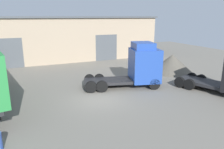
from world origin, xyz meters
TOP-DOWN VIEW (x-y plane):
  - ground_plane at (0.00, 0.00)m, footprint 60.00×60.00m
  - warehouse_building at (0.00, 17.54)m, footprint 29.06×7.59m
  - tractor_unit_blue at (4.33, 1.72)m, footprint 6.92×4.08m
  - gravel_pile at (10.41, 4.71)m, footprint 4.70×4.70m

SIDE VIEW (x-z plane):
  - ground_plane at x=0.00m, z-range 0.00..0.00m
  - gravel_pile at x=10.41m, z-range 0.00..1.98m
  - tractor_unit_blue at x=4.33m, z-range -0.12..3.80m
  - warehouse_building at x=0.00m, z-range 0.01..6.11m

